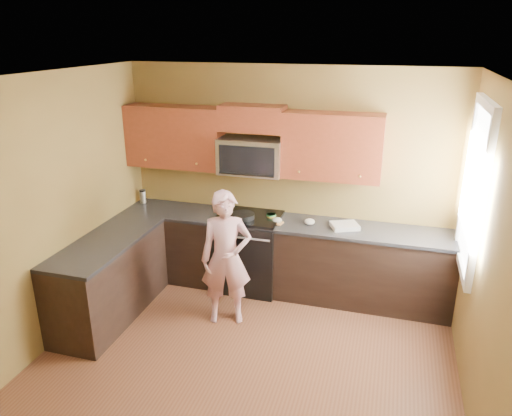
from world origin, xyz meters
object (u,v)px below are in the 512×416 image
at_px(microwave, 252,173).
at_px(woman, 226,258).
at_px(stove, 249,251).
at_px(butter_tub, 271,219).
at_px(frying_pan, 243,218).
at_px(travel_mug, 143,203).

distance_m(microwave, woman, 1.16).
bearing_deg(stove, butter_tub, 8.63).
xyz_separation_m(microwave, frying_pan, (-0.04, -0.23, -0.50)).
height_order(woman, travel_mug, woman).
bearing_deg(woman, microwave, 71.14).
xyz_separation_m(woman, frying_pan, (-0.03, 0.69, 0.20)).
distance_m(microwave, butter_tub, 0.60).
bearing_deg(travel_mug, microwave, -1.02).
distance_m(frying_pan, butter_tub, 0.34).
relative_size(microwave, frying_pan, 1.56).
height_order(woman, frying_pan, woman).
bearing_deg(travel_mug, woman, -32.49).
height_order(butter_tub, travel_mug, travel_mug).
height_order(stove, frying_pan, frying_pan).
bearing_deg(stove, woman, -90.89).
height_order(stove, butter_tub, butter_tub).
distance_m(stove, microwave, 0.98).
bearing_deg(butter_tub, travel_mug, 176.42).
xyz_separation_m(frying_pan, travel_mug, (-1.46, 0.25, -0.03)).
relative_size(woman, travel_mug, 8.48).
bearing_deg(stove, microwave, 90.00).
xyz_separation_m(stove, travel_mug, (-1.50, 0.15, 0.45)).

